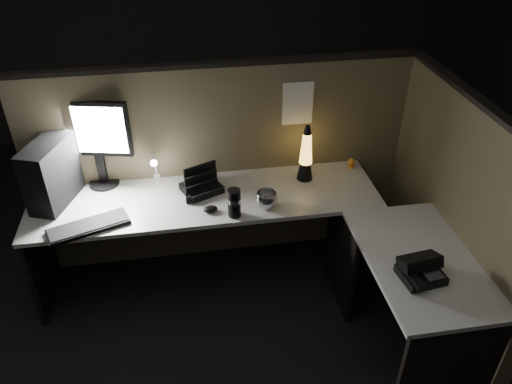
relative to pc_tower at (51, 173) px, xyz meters
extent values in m
plane|color=black|center=(1.10, -0.72, -0.94)|extent=(6.00, 6.00, 0.00)
plane|color=#282623|center=(1.10, 2.28, 0.41)|extent=(6.00, 0.00, 6.00)
cube|color=brown|center=(1.10, 0.21, -0.19)|extent=(2.66, 0.06, 1.50)
cube|color=brown|center=(2.43, -0.62, -0.19)|extent=(0.06, 1.66, 1.50)
cube|color=beige|center=(0.95, -0.12, -0.23)|extent=(2.30, 0.60, 0.03)
cube|color=beige|center=(2.10, -0.92, -0.23)|extent=(0.60, 1.00, 0.03)
cube|color=black|center=(-0.18, -0.12, -0.59)|extent=(0.03, 0.55, 0.70)
cube|color=black|center=(2.10, -1.40, -0.59)|extent=(0.55, 0.03, 0.70)
cube|color=black|center=(1.82, -0.42, -0.59)|extent=(0.03, 0.55, 0.70)
cube|color=black|center=(0.00, 0.00, 0.00)|extent=(0.31, 0.44, 0.42)
cylinder|color=black|center=(0.28, 0.16, -0.20)|extent=(0.20, 0.20, 0.02)
cube|color=black|center=(0.28, 0.18, -0.08)|extent=(0.06, 0.06, 0.22)
cube|color=black|center=(0.28, 0.17, 0.20)|extent=(0.47, 0.14, 0.38)
cube|color=white|center=(0.28, 0.15, 0.20)|extent=(0.40, 0.10, 0.32)
cube|color=black|center=(0.23, -0.33, -0.20)|extent=(0.51, 0.31, 0.02)
ellipsoid|color=black|center=(0.97, -0.28, -0.19)|extent=(0.10, 0.08, 0.04)
cube|color=silver|center=(0.64, 0.16, -0.20)|extent=(0.04, 0.05, 0.03)
cylinder|color=silver|center=(0.64, 0.16, -0.09)|extent=(0.01, 0.01, 0.18)
cylinder|color=silver|center=(0.64, 0.10, 0.00)|extent=(0.01, 0.12, 0.01)
sphere|color=white|center=(0.64, 0.03, 0.00)|extent=(0.04, 0.04, 0.04)
cube|color=black|center=(0.93, -0.04, -0.19)|extent=(0.30, 0.29, 0.05)
cube|color=black|center=(0.93, -0.08, -0.15)|extent=(0.22, 0.11, 0.09)
cube|color=black|center=(0.93, 0.03, -0.11)|extent=(0.22, 0.11, 0.16)
cone|color=black|center=(1.66, 0.00, -0.15)|extent=(0.11, 0.11, 0.13)
cone|color=#FFBC43|center=(1.66, 0.00, 0.03)|extent=(0.09, 0.09, 0.22)
sphere|color=brown|center=(1.66, 0.00, -0.04)|extent=(0.04, 0.04, 0.04)
sphere|color=brown|center=(1.66, 0.00, 0.04)|extent=(0.03, 0.03, 0.03)
cone|color=black|center=(1.66, 0.00, 0.17)|extent=(0.06, 0.06, 0.06)
cylinder|color=black|center=(1.12, -0.35, -0.12)|extent=(0.09, 0.09, 0.19)
imported|color=#BABBC2|center=(1.33, -0.29, -0.16)|extent=(0.18, 0.18, 0.11)
sphere|color=orange|center=(2.02, 0.08, -0.16)|extent=(0.06, 0.06, 0.06)
cube|color=white|center=(1.63, 0.17, 0.28)|extent=(0.21, 0.00, 0.30)
cube|color=black|center=(2.03, -1.06, -0.19)|extent=(0.24, 0.22, 0.05)
cube|color=black|center=(2.03, -1.03, -0.13)|extent=(0.23, 0.16, 0.10)
cube|color=black|center=(1.96, -1.11, -0.16)|extent=(0.07, 0.17, 0.03)
cube|color=#3F3F42|center=(2.08, -1.09, -0.16)|extent=(0.11, 0.11, 0.00)
camera|label=1|loc=(0.84, -2.84, 1.68)|focal=35.00mm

